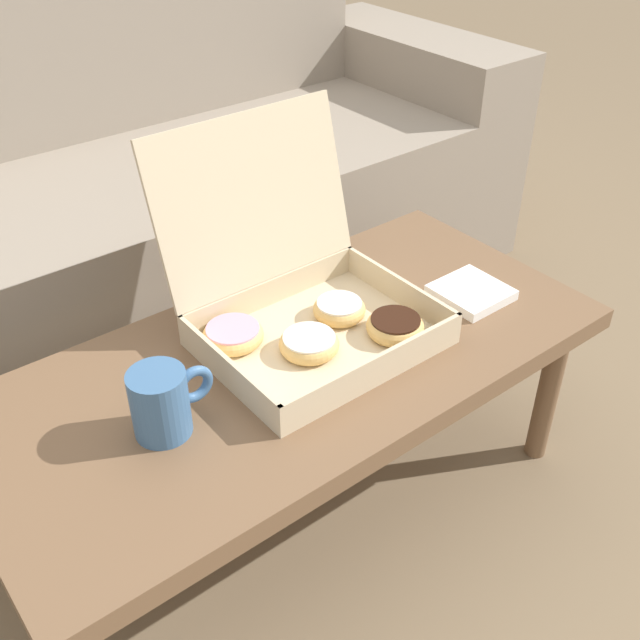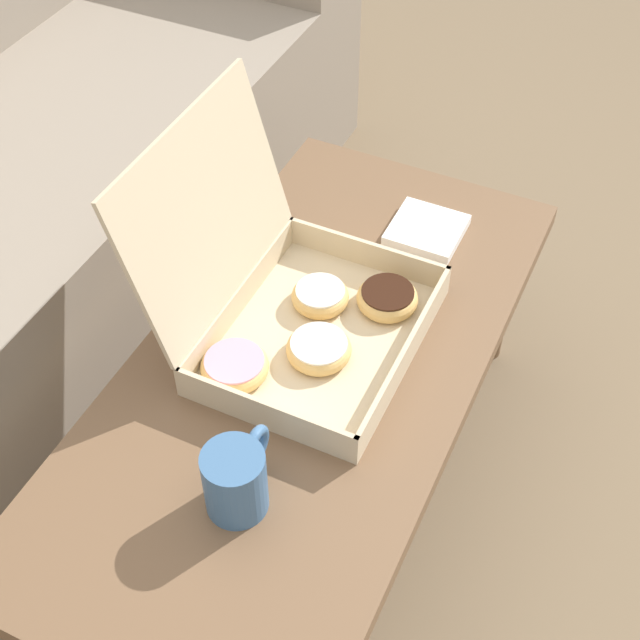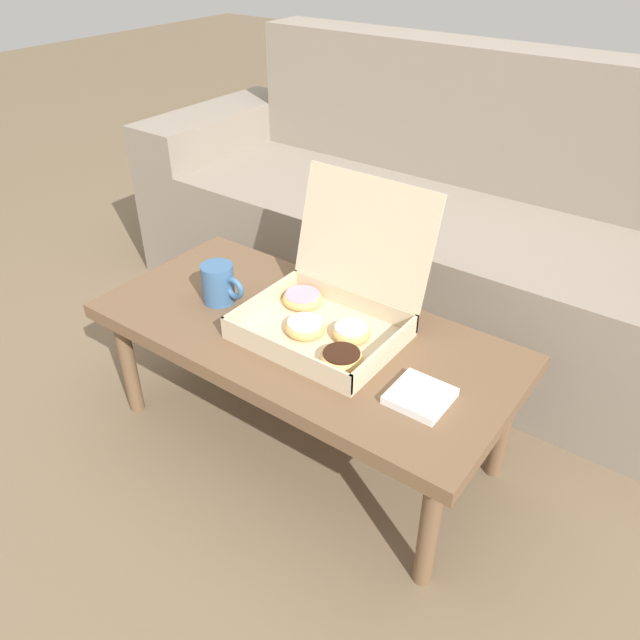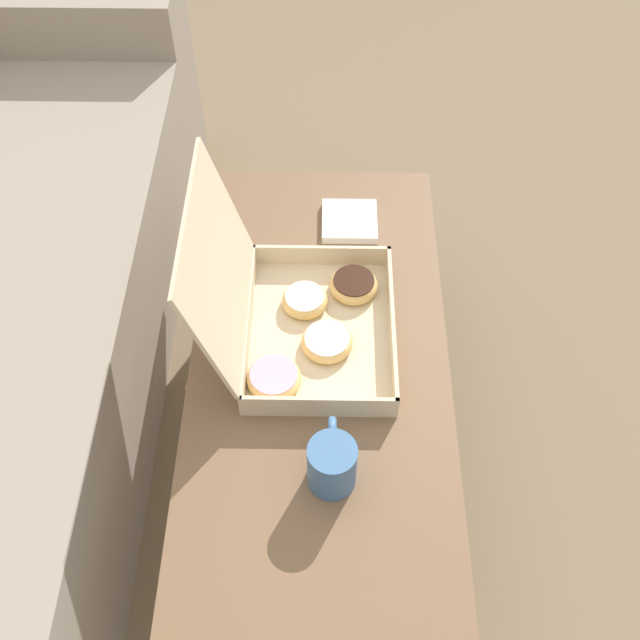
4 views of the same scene
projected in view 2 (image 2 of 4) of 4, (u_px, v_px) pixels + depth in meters
name	position (u px, v px, depth m)	size (l,w,h in m)	color
ground_plane	(286.00, 486.00, 1.70)	(12.00, 12.00, 0.00)	#756047
coffee_table	(305.00, 381.00, 1.44)	(1.11, 0.52, 0.38)	brown
pastry_box	(295.00, 305.00, 1.41)	(0.39, 0.38, 0.35)	beige
coffee_mug	(236.00, 479.00, 1.20)	(0.14, 0.09, 0.11)	#3D6693
napkin_stack	(427.00, 230.00, 1.62)	(0.13, 0.13, 0.02)	white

